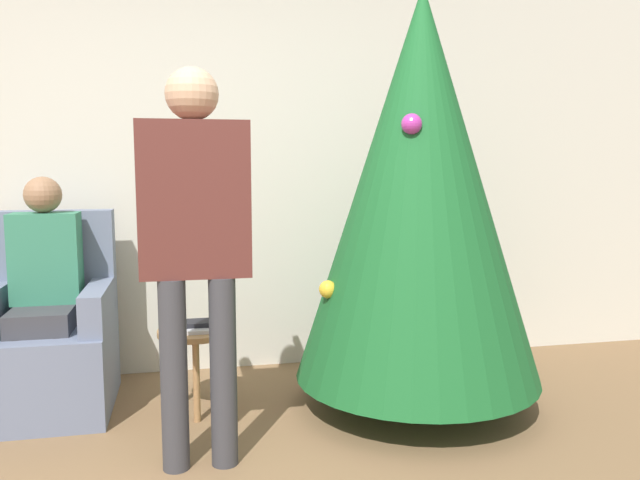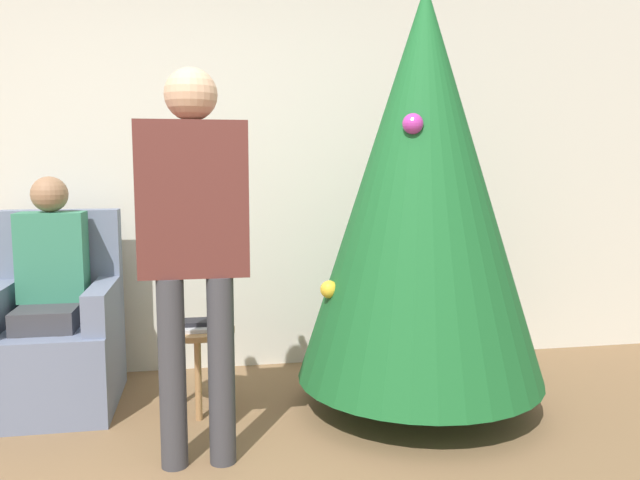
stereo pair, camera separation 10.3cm
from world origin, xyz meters
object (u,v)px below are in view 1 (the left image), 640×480
Objects in this scene: armchair at (49,343)px; side_stool at (195,342)px; christmas_tree at (419,187)px; person_standing at (195,227)px; person_seated at (44,283)px.

side_stool is (0.80, -0.24, 0.02)m from armchair.
christmas_tree is 1.28m from person_standing.
person_standing is at bearing -44.65° from person_seated.
side_stool is (-0.01, 0.59, -0.69)m from person_standing.
christmas_tree reaches higher than armchair.
christmas_tree is 2.23m from armchair.
christmas_tree is at bearing -11.86° from armchair.
person_standing reaches higher than person_seated.
side_stool is (-1.21, 0.18, -0.85)m from christmas_tree.
person_seated is at bearing 169.09° from christmas_tree.
christmas_tree reaches higher than person_seated.
person_standing is at bearing -161.18° from christmas_tree.
christmas_tree is 1.78× the size of person_seated.
armchair is 0.35m from person_seated.
person_seated is at bearing 165.32° from side_stool.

